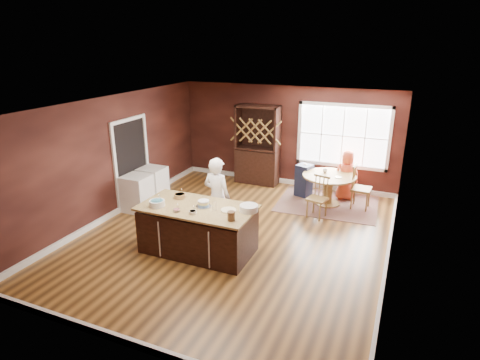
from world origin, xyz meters
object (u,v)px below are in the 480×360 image
(dining_table, at_px, (329,184))
(chair_north, at_px, (347,179))
(baker, at_px, (217,198))
(chair_east, at_px, (362,187))
(chair_south, at_px, (317,197))
(high_chair, at_px, (304,180))
(kitchen_island, at_px, (198,230))
(seated_woman, at_px, (346,175))
(dryer, at_px, (153,185))
(layer_cake, at_px, (204,204))
(toddler, at_px, (303,165))
(washer, at_px, (137,193))
(hutch, at_px, (258,145))

(dining_table, height_order, chair_north, chair_north)
(baker, height_order, chair_east, baker)
(chair_south, height_order, chair_north, chair_south)
(dining_table, distance_m, high_chair, 0.77)
(kitchen_island, relative_size, chair_east, 1.97)
(seated_woman, relative_size, dryer, 1.47)
(baker, relative_size, layer_cake, 5.75)
(baker, bearing_deg, chair_north, -113.13)
(toddler, xyz_separation_m, washer, (-3.31, -2.49, -0.38))
(chair_east, bearing_deg, baker, 138.74)
(toddler, distance_m, washer, 4.16)
(chair_north, xyz_separation_m, dryer, (-4.37, -2.25, -0.03))
(dining_table, height_order, seated_woman, seated_woman)
(seated_woman, distance_m, dryer, 4.83)
(chair_east, distance_m, high_chair, 1.49)
(toddler, relative_size, hutch, 0.12)
(high_chair, distance_m, dryer, 3.82)
(chair_east, distance_m, hutch, 3.07)
(dining_table, relative_size, high_chair, 1.46)
(dryer, bearing_deg, baker, -24.63)
(chair_north, height_order, toddler, toddler)
(hutch, bearing_deg, dining_table, -20.42)
(baker, height_order, toddler, baker)
(dining_table, distance_m, washer, 4.59)
(kitchen_island, height_order, layer_cake, layer_cake)
(layer_cake, height_order, washer, layer_cake)
(chair_south, distance_m, high_chair, 1.34)
(chair_east, relative_size, chair_north, 1.18)
(baker, relative_size, chair_north, 1.81)
(washer, height_order, dryer, dryer)
(chair_south, bearing_deg, baker, -121.11)
(chair_south, bearing_deg, layer_cake, -110.52)
(chair_north, relative_size, seated_woman, 0.72)
(seated_woman, bearing_deg, chair_south, 55.71)
(chair_north, height_order, hutch, hutch)
(high_chair, height_order, washer, high_chair)
(hutch, height_order, washer, hutch)
(chair_south, relative_size, dryer, 1.13)
(high_chair, relative_size, toddler, 3.35)
(kitchen_island, distance_m, dining_table, 3.75)
(toddler, bearing_deg, high_chair, -28.54)
(kitchen_island, relative_size, high_chair, 2.45)
(seated_woman, height_order, high_chair, seated_woman)
(layer_cake, height_order, chair_north, layer_cake)
(dining_table, relative_size, chair_north, 1.39)
(hutch, bearing_deg, toddler, -17.85)
(hutch, xyz_separation_m, dryer, (-1.90, -2.30, -0.66))
(baker, xyz_separation_m, seated_woman, (2.08, 3.08, -0.20))
(hutch, distance_m, dryer, 3.05)
(chair_east, xyz_separation_m, high_chair, (-1.46, 0.27, -0.11))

